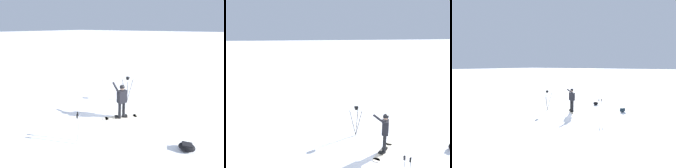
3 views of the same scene
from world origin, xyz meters
TOP-DOWN VIEW (x-y plane):
  - ground_plane at (0.00, 0.00)m, footprint 300.00×300.00m
  - snowboarder at (0.42, -0.17)m, footprint 0.47×0.75m
  - snowboard at (0.43, -0.14)m, footprint 1.35×1.35m
  - camera_tripod at (2.11, 0.48)m, footprint 0.60×0.55m

SIDE VIEW (x-z plane):
  - ground_plane at x=0.00m, z-range 0.00..0.00m
  - snowboard at x=0.43m, z-range -0.03..0.07m
  - snowboarder at x=0.42m, z-range 0.16..1.84m
  - camera_tripod at x=2.11m, z-range 0.30..1.75m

